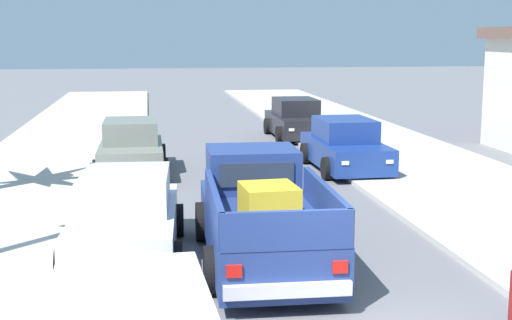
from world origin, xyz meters
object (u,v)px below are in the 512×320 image
car_left_near (345,146)px  car_right_far (126,218)px  pickup_truck (261,216)px  car_right_mid (131,148)px  car_left_far (296,120)px

car_left_near → car_right_far: size_ratio=0.99×
car_right_far → car_left_near: bearing=50.8°
pickup_truck → car_right_mid: size_ratio=1.23×
pickup_truck → car_right_far: size_ratio=1.21×
car_left_near → car_right_far: (-6.17, -7.56, 0.00)m
car_left_far → car_right_far: 15.71m
car_right_mid → car_right_far: (0.08, -8.11, 0.00)m
car_left_far → car_right_far: (-6.11, -14.47, 0.00)m
pickup_truck → car_right_mid: pickup_truck is taller
car_left_near → car_right_far: same height
car_right_mid → car_right_far: bearing=-89.4°
pickup_truck → car_right_far: 2.45m
car_right_mid → car_right_far: 8.11m
car_right_mid → pickup_truck: bearing=-74.1°
car_left_far → car_left_near: bearing=-89.5°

